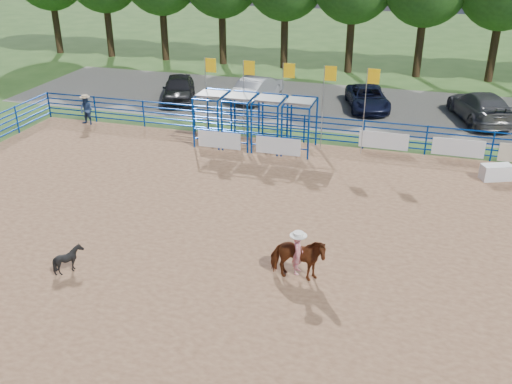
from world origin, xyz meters
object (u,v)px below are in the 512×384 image
horse_and_rider (298,256)px  car_c (368,98)px  spectator_cowboy (86,110)px  car_d (480,106)px  car_b (258,88)px  calf (69,259)px  car_a (179,89)px  announcer_table (496,172)px

horse_and_rider → car_c: (0.05, 19.14, -0.20)m
spectator_cowboy → car_c: spectator_cowboy is taller
spectator_cowboy → car_d: size_ratio=0.29×
car_b → car_d: car_d is taller
calf → car_c: size_ratio=0.19×
horse_and_rider → spectator_cowboy: bearing=141.3°
car_a → car_c: bearing=-11.9°
spectator_cowboy → car_a: size_ratio=0.35×
car_c → car_d: car_d is taller
horse_and_rider → calf: horse_and_rider is taller
announcer_table → horse_and_rider: (-6.67, -10.03, 0.51)m
horse_and_rider → car_b: (-6.83, 19.16, -0.10)m
calf → horse_and_rider: bearing=-87.1°
spectator_cowboy → car_d: (21.03, 6.94, -0.02)m
horse_and_rider → spectator_cowboy: 18.69m
car_d → car_a: bearing=-13.7°
calf → car_c: bearing=-29.0°
announcer_table → car_c: size_ratio=0.27×
horse_and_rider → car_a: bearing=123.5°
announcer_table → spectator_cowboy: bearing=175.6°
spectator_cowboy → car_c: size_ratio=0.35×
car_c → car_d: 6.41m
announcer_table → car_a: 19.65m
car_c → spectator_cowboy: bearing=-168.3°
announcer_table → calf: 18.09m
car_a → announcer_table: bearing=-42.5°
car_b → car_a: bearing=28.7°
spectator_cowboy → car_d: bearing=18.3°
car_a → car_d: car_d is taller
car_b → spectator_cowboy: bearing=52.5°
car_a → car_c: size_ratio=0.99×
car_b → car_c: bearing=-171.6°
horse_and_rider → announcer_table: bearing=56.4°
horse_and_rider → car_b: 20.34m
car_b → car_c: 6.88m
car_a → calf: bearing=-97.4°
announcer_table → horse_and_rider: bearing=-123.6°
horse_and_rider → car_d: horse_and_rider is taller
car_c → car_a: bearing=173.1°
car_d → car_c: bearing=-22.2°
horse_and_rider → car_a: (-11.53, 17.43, -0.06)m
car_d → calf: bearing=38.6°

